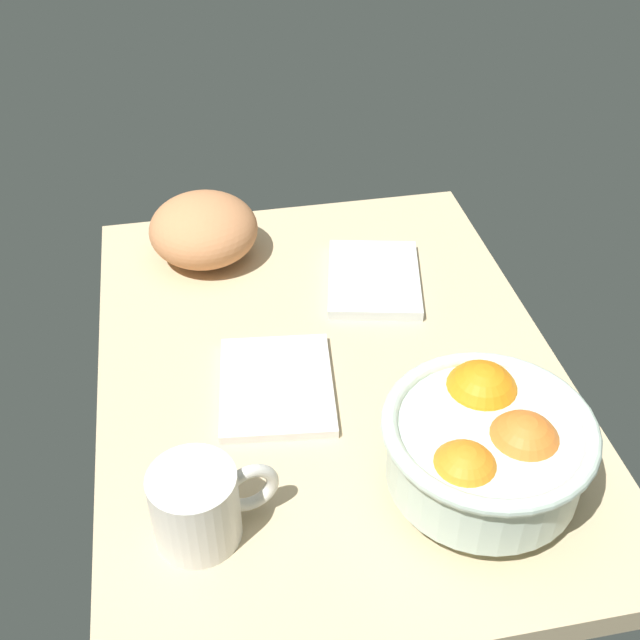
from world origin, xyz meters
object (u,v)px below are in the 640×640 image
(napkin_folded, at_px, (276,386))
(napkin_spare, at_px, (374,279))
(fruit_bowl, at_px, (486,445))
(mug, at_px, (199,505))
(bread_loaf, at_px, (204,229))

(napkin_folded, xyz_separation_m, napkin_spare, (0.17, -0.15, 0.00))
(fruit_bowl, xyz_separation_m, napkin_spare, (0.35, 0.02, -0.05))
(fruit_bowl, relative_size, mug, 1.66)
(napkin_spare, bearing_deg, mug, 144.37)
(napkin_folded, height_order, mug, mug)
(bread_loaf, relative_size, napkin_folded, 0.92)
(napkin_spare, bearing_deg, napkin_folded, 138.37)
(fruit_bowl, xyz_separation_m, bread_loaf, (0.45, 0.23, -0.02))
(napkin_spare, distance_m, mug, 0.43)
(napkin_folded, xyz_separation_m, mug, (-0.17, 0.10, 0.03))
(fruit_bowl, xyz_separation_m, napkin_folded, (0.17, 0.17, -0.05))
(bread_loaf, relative_size, mug, 1.20)
(fruit_bowl, height_order, napkin_folded, fruit_bowl)
(napkin_spare, relative_size, mug, 1.32)
(bread_loaf, relative_size, napkin_spare, 0.91)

